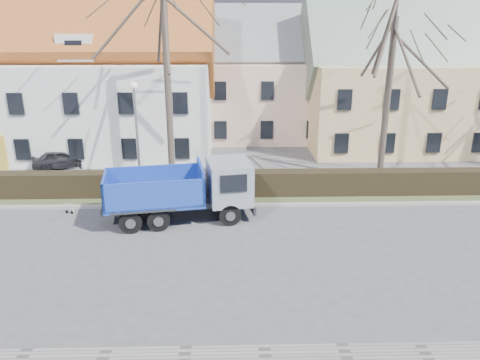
{
  "coord_description": "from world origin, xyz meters",
  "views": [
    {
      "loc": [
        1.26,
        -17.03,
        8.84
      ],
      "look_at": [
        1.78,
        3.98,
        1.6
      ],
      "focal_mm": 35.0,
      "sensor_mm": 36.0,
      "label": 1
    }
  ],
  "objects_px": {
    "streetlight": "(137,138)",
    "parked_car_a": "(62,158)",
    "cart_frame": "(66,207)",
    "dump_truck": "(174,192)"
  },
  "relations": [
    {
      "from": "parked_car_a",
      "to": "cart_frame",
      "type": "bearing_deg",
      "value": -178.66
    },
    {
      "from": "streetlight",
      "to": "cart_frame",
      "type": "height_order",
      "value": "streetlight"
    },
    {
      "from": "streetlight",
      "to": "parked_car_a",
      "type": "relative_size",
      "value": 1.68
    },
    {
      "from": "streetlight",
      "to": "parked_car_a",
      "type": "distance_m",
      "value": 7.48
    },
    {
      "from": "dump_truck",
      "to": "streetlight",
      "type": "bearing_deg",
      "value": 110.58
    },
    {
      "from": "dump_truck",
      "to": "parked_car_a",
      "type": "distance_m",
      "value": 11.5
    },
    {
      "from": "dump_truck",
      "to": "parked_car_a",
      "type": "height_order",
      "value": "dump_truck"
    },
    {
      "from": "streetlight",
      "to": "cart_frame",
      "type": "relative_size",
      "value": 9.09
    },
    {
      "from": "cart_frame",
      "to": "streetlight",
      "type": "bearing_deg",
      "value": 45.11
    },
    {
      "from": "dump_truck",
      "to": "parked_car_a",
      "type": "xyz_separation_m",
      "value": [
        -7.94,
        8.28,
        -0.79
      ]
    }
  ]
}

